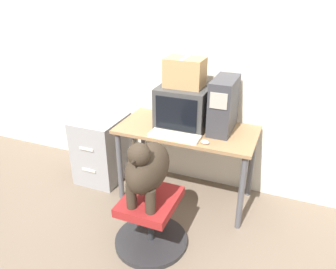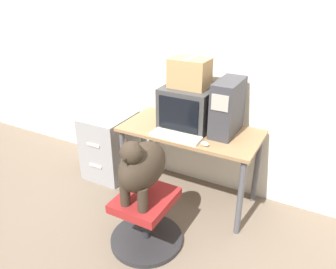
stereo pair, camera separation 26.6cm
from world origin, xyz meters
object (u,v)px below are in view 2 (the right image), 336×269
(keyboard, at_px, (176,136))
(dog, at_px, (141,166))
(pc_tower, at_px, (227,107))
(cardboard_box, at_px, (190,73))
(filing_cabinet, at_px, (111,145))
(office_chair, at_px, (146,221))
(crt_monitor, at_px, (188,107))

(keyboard, distance_m, dog, 0.53)
(keyboard, xyz_separation_m, dog, (-0.01, -0.53, -0.02))
(pc_tower, distance_m, cardboard_box, 0.44)
(keyboard, xyz_separation_m, filing_cabinet, (-0.90, 0.23, -0.41))
(office_chair, height_order, filing_cabinet, filing_cabinet)
(pc_tower, height_order, keyboard, pc_tower)
(office_chair, height_order, dog, dog)
(crt_monitor, distance_m, cardboard_box, 0.31)
(crt_monitor, relative_size, filing_cabinet, 0.66)
(filing_cabinet, xyz_separation_m, cardboard_box, (0.89, 0.05, 0.89))
(crt_monitor, xyz_separation_m, keyboard, (0.01, -0.28, -0.17))
(pc_tower, relative_size, filing_cabinet, 0.69)
(office_chair, distance_m, filing_cabinet, 1.16)
(filing_cabinet, distance_m, cardboard_box, 1.26)
(cardboard_box, bearing_deg, keyboard, -86.97)
(pc_tower, bearing_deg, dog, -112.80)
(keyboard, distance_m, filing_cabinet, 1.02)
(crt_monitor, xyz_separation_m, dog, (0.01, -0.81, -0.19))
(office_chair, bearing_deg, pc_tower, 66.25)
(office_chair, bearing_deg, dog, -90.00)
(crt_monitor, height_order, dog, crt_monitor)
(crt_monitor, distance_m, filing_cabinet, 1.06)
(keyboard, bearing_deg, office_chair, -91.03)
(crt_monitor, relative_size, cardboard_box, 1.36)
(crt_monitor, distance_m, keyboard, 0.33)
(dog, xyz_separation_m, cardboard_box, (-0.01, 0.81, 0.50))
(filing_cabinet, bearing_deg, pc_tower, 3.04)
(keyboard, relative_size, cardboard_box, 1.33)
(filing_cabinet, relative_size, cardboard_box, 2.07)
(pc_tower, height_order, filing_cabinet, pc_tower)
(crt_monitor, xyz_separation_m, office_chair, (0.01, -0.77, -0.72))
(crt_monitor, distance_m, office_chair, 1.05)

